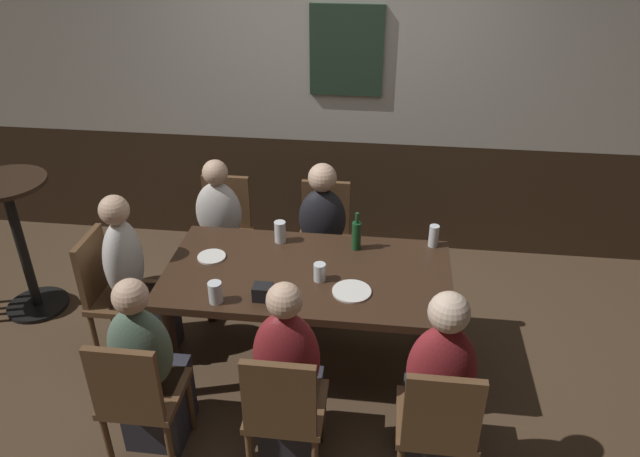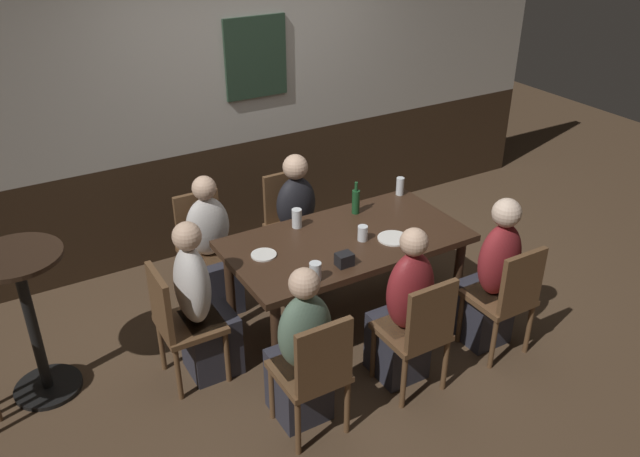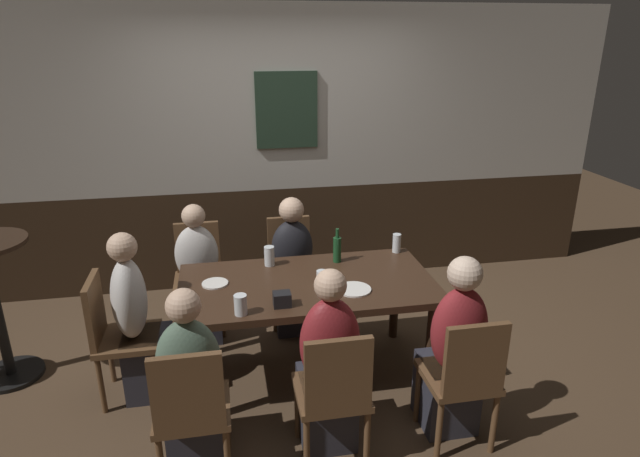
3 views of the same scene
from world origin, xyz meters
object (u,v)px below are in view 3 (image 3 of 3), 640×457
Objects in this scene: person_right_near at (453,358)px; person_head_west at (141,329)px; beer_bottle_green at (337,249)px; plate_white_small at (215,283)px; person_mid_far at (293,274)px; dining_table at (307,292)px; plate_white_large at (354,289)px; chair_mid_near at (334,390)px; person_left_far at (199,283)px; chair_right_near at (464,375)px; condiment_caddy at (282,299)px; person_left_near at (193,392)px; pint_glass_amber at (322,279)px; pint_glass_pale at (397,244)px; pint_glass_stout at (241,305)px; chair_mid_far at (291,263)px; chair_left_far at (199,270)px; person_mid_near at (328,374)px; chair_head_west at (115,331)px; beer_glass_half at (269,257)px; chair_left_near at (191,408)px.

person_right_near reaches higher than person_head_west.
plate_white_small is at bearing -166.22° from beer_bottle_green.
person_mid_far is 6.28× the size of plate_white_small.
dining_table is at bearing 0.00° from person_head_west.
person_mid_far reaches higher than plate_white_large.
chair_mid_near is 0.78m from person_right_near.
person_left_far is at bearing 137.12° from dining_table.
chair_mid_near is 1.59m from person_mid_far.
chair_right_near is 1.16m from condiment_caddy.
person_left_near is 10.23× the size of condiment_caddy.
pint_glass_pale reaches higher than pint_glass_amber.
person_left_far is at bearing 133.99° from chair_right_near.
person_left_far is at bearing 158.33° from beer_bottle_green.
pint_glass_stout is (0.30, -1.08, 0.34)m from person_left_far.
plate_white_large is 1.28× the size of plate_white_small.
dining_table is 11.82× the size of pint_glass_pale.
chair_mid_far is 0.17m from person_mid_far.
chair_mid_near is 1.16m from plate_white_small.
dining_table is at bearing -132.64° from beer_bottle_green.
person_left_far reaches higher than condiment_caddy.
pint_glass_amber is 0.37m from condiment_caddy.
chair_left_far is at bearing 133.94° from person_right_near.
pint_glass_pale is at bearing 31.61° from pint_glass_stout.
chair_right_near is at bearing -11.94° from person_mid_near.
person_mid_near reaches higher than chair_mid_far.
dining_table is at bearing 90.00° from chair_mid_near.
chair_head_west is 0.95m from pint_glass_stout.
chair_right_near is 3.88× the size of plate_white_large.
person_head_west reaches higher than chair_mid_near.
chair_left_far is 0.83m from beer_glass_half.
person_right_near reaches higher than chair_right_near.
chair_mid_far is 0.75× the size of person_right_near.
chair_head_west is 2.11m from pint_glass_pale.
beer_glass_half reaches higher than chair_mid_far.
person_mid_near is (0.76, -1.59, -0.01)m from chair_left_far.
chair_head_west is at bearing 155.83° from pint_glass_stout.
pint_glass_pale is 1.42m from plate_white_small.
chair_mid_far is 1.00× the size of chair_mid_near.
chair_left_near is at bearing -90.00° from person_left_far.
person_left_far reaches higher than dining_table.
person_mid_near is 0.54m from condiment_caddy.
chair_left_near is at bearing -115.76° from person_mid_far.
chair_right_near and chair_mid_far have the same top height.
chair_left_far is 0.85m from plate_white_small.
dining_table is 0.39m from condiment_caddy.
chair_left_near is (0.00, -1.75, 0.00)m from chair_left_far.
person_left_far is 4.25× the size of beer_bottle_green.
chair_right_near is at bearing 0.00° from chair_mid_near.
person_right_near reaches higher than plate_white_large.
person_mid_near is 1.04m from plate_white_small.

